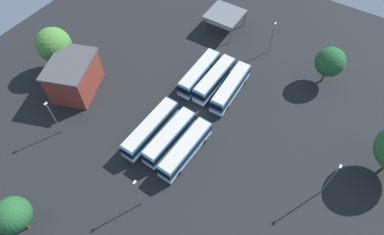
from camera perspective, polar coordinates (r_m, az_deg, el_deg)
The scene contains 16 objects.
ground_plane at distance 58.93m, azimuth 0.17°, elevation 0.61°, with size 94.52×94.52×0.00m, color black.
bus_row0_slot0 at distance 62.81m, azimuth 1.27°, elevation 7.67°, with size 11.48×2.71×3.60m.
bus_row0_slot1 at distance 61.89m, azimuth 3.91°, elevation 6.64°, with size 11.39×2.77×3.60m.
bus_row0_slot2 at distance 60.75m, azimuth 6.77°, elevation 5.14°, with size 11.72×3.01×3.60m.
bus_row1_slot0 at distance 55.20m, azimuth -7.22°, elevation -1.98°, with size 12.47×2.89×3.60m.
bus_row1_slot1 at distance 53.96m, azimuth -3.94°, elevation -3.49°, with size 11.46×3.10×3.60m.
bus_row1_slot2 at distance 52.64m, azimuth -1.12°, elevation -5.60°, with size 11.66×3.02×3.60m.
depot_building at distance 63.98m, azimuth -19.94°, elevation 6.78°, with size 11.69×10.31×6.83m.
maintenance_shelter at distance 73.64m, azimuth 5.78°, elevation 17.54°, with size 7.23×7.32×4.08m.
lamp_post_by_building at distance 69.07m, azimuth 13.83°, elevation 13.58°, with size 0.56×0.28×7.42m.
lamp_post_near_entrance at distance 50.88m, azimuth 23.03°, elevation -9.92°, with size 0.56×0.28×8.82m.
lamp_post_far_corner at distance 57.77m, azimuth -23.08°, elevation 0.11°, with size 0.56×0.28×7.91m.
lamp_post_mid_lot at distance 47.41m, azimuth -9.43°, elevation -12.79°, with size 0.56×0.28×7.62m.
tree_east_edge at distance 67.54m, azimuth -23.01°, elevation 11.62°, with size 6.54×6.54×9.33m.
tree_north_edge at distance 65.53m, azimuth 23.02°, elevation 8.93°, with size 5.43×5.43×7.82m.
tree_west_edge at distance 50.52m, azimuth -28.89°, elevation -14.71°, with size 4.92×4.92×7.61m.
Camera 1 is at (29.67, 18.93, 47.27)m, focal length 30.50 mm.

